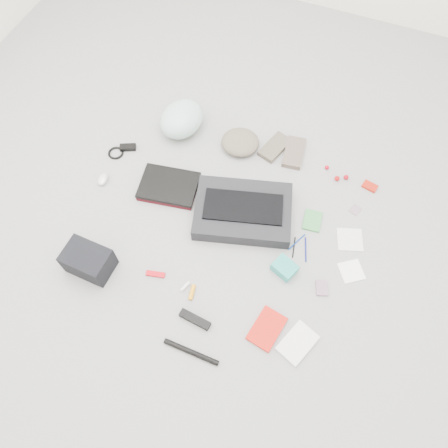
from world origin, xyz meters
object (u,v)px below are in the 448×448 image
at_px(camera_bag, 89,261).
at_px(book_red, 267,329).
at_px(messenger_bag, 243,211).
at_px(accordion_wallet, 285,268).
at_px(bike_helmet, 182,119).
at_px(laptop, 169,185).

height_order(camera_bag, book_red, camera_bag).
distance_m(messenger_bag, accordion_wallet, 0.38).
xyz_separation_m(book_red, accordion_wallet, (-0.02, 0.32, 0.02)).
distance_m(messenger_bag, camera_bag, 0.83).
height_order(bike_helmet, book_red, bike_helmet).
bearing_deg(accordion_wallet, messenger_bag, 166.08).
bearing_deg(laptop, camera_bag, -115.24).
height_order(messenger_bag, camera_bag, camera_bag).
bearing_deg(book_red, bike_helmet, 142.81).
bearing_deg(book_red, messenger_bag, 131.81).
xyz_separation_m(messenger_bag, laptop, (-0.45, 0.01, -0.01)).
bearing_deg(camera_bag, accordion_wallet, 22.93).
height_order(laptop, accordion_wallet, accordion_wallet).
relative_size(messenger_bag, bike_helmet, 1.73).
height_order(messenger_bag, laptop, messenger_bag).
height_order(laptop, book_red, laptop).
bearing_deg(bike_helmet, messenger_bag, -27.72).
xyz_separation_m(laptop, accordion_wallet, (0.76, -0.23, -0.00)).
height_order(messenger_bag, book_red, messenger_bag).
height_order(bike_helmet, camera_bag, bike_helmet).
distance_m(laptop, camera_bag, 0.60).
bearing_deg(accordion_wallet, bike_helmet, 164.67).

